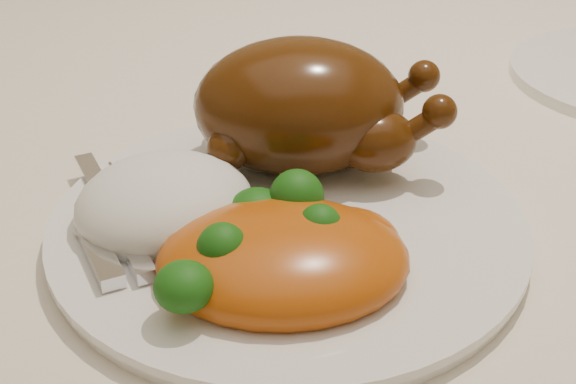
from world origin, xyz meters
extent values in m
cube|color=brown|center=(0.00, 0.00, 0.74)|extent=(1.60, 0.90, 0.04)
cube|color=beige|center=(0.00, 0.00, 0.76)|extent=(1.72, 1.02, 0.01)
cube|color=beige|center=(0.00, 0.51, 0.68)|extent=(1.72, 0.01, 0.18)
cylinder|color=white|center=(-0.15, -0.13, 0.77)|extent=(0.37, 0.37, 0.01)
ellipsoid|color=#4C2508|center=(-0.13, -0.06, 0.83)|extent=(0.16, 0.13, 0.09)
ellipsoid|color=#4C2508|center=(-0.14, -0.07, 0.85)|extent=(0.08, 0.06, 0.04)
ellipsoid|color=#4C2508|center=(-0.08, -0.10, 0.81)|extent=(0.06, 0.04, 0.04)
sphere|color=#4C2508|center=(-0.04, -0.11, 0.83)|extent=(0.02, 0.02, 0.02)
ellipsoid|color=#4C2508|center=(-0.07, -0.04, 0.81)|extent=(0.06, 0.04, 0.04)
sphere|color=#4C2508|center=(-0.03, -0.05, 0.83)|extent=(0.02, 0.02, 0.02)
sphere|color=#4C2508|center=(-0.18, -0.09, 0.81)|extent=(0.03, 0.03, 0.03)
sphere|color=#4C2508|center=(-0.17, -0.02, 0.81)|extent=(0.03, 0.03, 0.03)
ellipsoid|color=white|center=(-0.23, -0.12, 0.79)|extent=(0.13, 0.12, 0.06)
ellipsoid|color=#BE4D0C|center=(-0.16, -0.19, 0.79)|extent=(0.16, 0.13, 0.05)
ellipsoid|color=#BE4D0C|center=(-0.12, -0.18, 0.79)|extent=(0.07, 0.06, 0.03)
ellipsoid|color=#15430B|center=(-0.22, -0.22, 0.80)|extent=(0.03, 0.03, 0.03)
ellipsoid|color=#15430B|center=(-0.14, -0.19, 0.81)|extent=(0.03, 0.03, 0.03)
ellipsoid|color=#15430B|center=(-0.18, -0.19, 0.80)|extent=(0.03, 0.03, 0.02)
ellipsoid|color=#15430B|center=(-0.17, -0.15, 0.80)|extent=(0.04, 0.04, 0.03)
ellipsoid|color=#15430B|center=(-0.13, -0.20, 0.80)|extent=(0.03, 0.03, 0.03)
ellipsoid|color=#15430B|center=(-0.15, -0.23, 0.80)|extent=(0.03, 0.03, 0.02)
ellipsoid|color=#15430B|center=(-0.15, -0.15, 0.81)|extent=(0.03, 0.03, 0.04)
ellipsoid|color=#15430B|center=(-0.20, -0.20, 0.81)|extent=(0.03, 0.03, 0.03)
cube|color=silver|center=(-0.27, -0.08, 0.79)|extent=(0.04, 0.11, 0.00)
cube|color=silver|center=(-0.27, -0.16, 0.79)|extent=(0.03, 0.07, 0.01)
cube|color=silver|center=(-0.25, -0.16, 0.79)|extent=(0.03, 0.07, 0.01)
cube|color=silver|center=(-0.25, -0.08, 0.79)|extent=(0.03, 0.08, 0.00)
camera|label=1|loc=(-0.23, -0.56, 1.06)|focal=50.00mm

